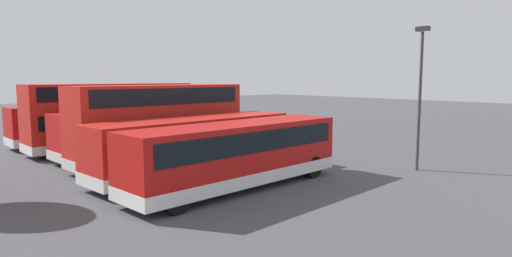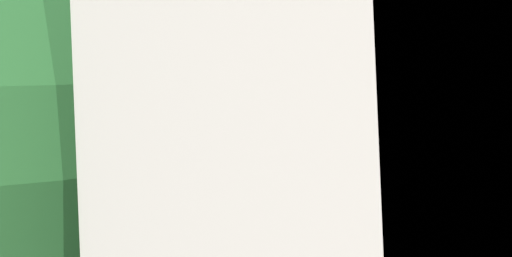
# 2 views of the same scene
# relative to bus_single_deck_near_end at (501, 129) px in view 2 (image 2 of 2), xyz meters

# --- Properties ---
(ground_plane) EXTENTS (140.00, 140.00, 0.00)m
(ground_plane) POSITION_rel_bus_single_deck_near_end_xyz_m (8.81, -9.96, -1.62)
(ground_plane) COLOR #47474C
(bus_single_deck_near_end) EXTENTS (3.34, 11.22, 2.95)m
(bus_single_deck_near_end) POSITION_rel_bus_single_deck_near_end_xyz_m (0.00, 0.00, 0.00)
(bus_single_deck_near_end) COLOR #B71411
(bus_single_deck_near_end) RESTS_ON ground
(bus_single_deck_second) EXTENTS (3.42, 11.40, 2.95)m
(bus_single_deck_second) POSITION_rel_bus_single_deck_near_end_xyz_m (3.42, -0.05, 0.00)
(bus_single_deck_second) COLOR red
(bus_single_deck_second) RESTS_ON ground
(bus_double_decker_third) EXTENTS (3.26, 10.32, 4.55)m
(bus_double_decker_third) POSITION_rel_bus_single_deck_near_end_xyz_m (7.11, -0.10, 0.82)
(bus_double_decker_third) COLOR red
(bus_double_decker_third) RESTS_ON ground
(bus_single_deck_fourth) EXTENTS (3.15, 10.65, 2.95)m
(bus_single_deck_fourth) POSITION_rel_bus_single_deck_near_end_xyz_m (10.38, -0.50, -0.00)
(bus_single_deck_fourth) COLOR #B71411
(bus_single_deck_fourth) RESTS_ON ground
(bus_double_decker_fifth) EXTENTS (2.88, 11.34, 4.55)m
(bus_double_decker_fifth) POSITION_rel_bus_single_deck_near_end_xyz_m (14.00, -0.33, 0.83)
(bus_double_decker_fifth) COLOR red
(bus_double_decker_fifth) RESTS_ON ground
(bus_single_deck_sixth) EXTENTS (2.79, 10.71, 2.95)m
(bus_single_deck_sixth) POSITION_rel_bus_single_deck_near_end_xyz_m (17.98, 0.04, -0.00)
(bus_single_deck_sixth) COLOR #B71411
(bus_single_deck_sixth) RESTS_ON ground
(lamp_post_tall) EXTENTS (0.70, 0.30, 7.61)m
(lamp_post_tall) POSITION_rel_bus_single_deck_near_end_xyz_m (-3.39, -9.70, 2.86)
(lamp_post_tall) COLOR #38383D
(lamp_post_tall) RESTS_ON ground
(waste_bin_yellow) EXTENTS (0.60, 0.60, 0.95)m
(waste_bin_yellow) POSITION_rel_bus_single_deck_near_end_xyz_m (17.91, -12.99, -1.15)
(waste_bin_yellow) COLOR #197F33
(waste_bin_yellow) RESTS_ON ground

